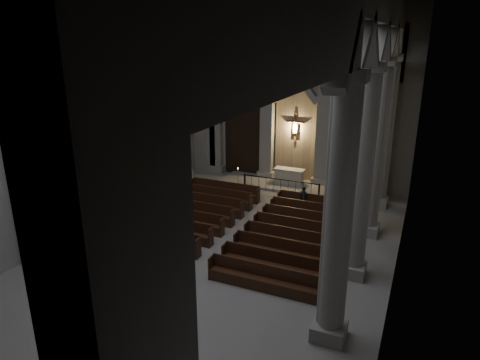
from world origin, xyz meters
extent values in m
plane|color=gray|center=(0.00, 0.00, 0.00)|extent=(24.00, 24.00, 0.00)
cube|color=gray|center=(0.00, 12.00, 6.00)|extent=(14.00, 0.10, 12.00)
cube|color=gray|center=(-7.00, 0.00, 6.00)|extent=(0.10, 24.00, 12.00)
cube|color=gray|center=(7.00, 0.00, 6.00)|extent=(0.10, 24.00, 12.00)
cube|color=gray|center=(-5.40, 11.50, 3.20)|extent=(0.80, 0.50, 6.40)
cube|color=gray|center=(-5.40, 11.50, 0.25)|extent=(1.05, 0.70, 0.50)
cube|color=gray|center=(-5.40, 11.50, 5.35)|extent=(1.00, 0.65, 0.35)
cube|color=gray|center=(-1.80, 11.50, 3.20)|extent=(0.80, 0.50, 6.40)
cube|color=gray|center=(-1.80, 11.50, 0.25)|extent=(1.05, 0.70, 0.50)
cube|color=gray|center=(-1.80, 11.50, 5.35)|extent=(1.00, 0.65, 0.35)
cube|color=gray|center=(1.80, 11.50, 3.20)|extent=(0.80, 0.50, 6.40)
cube|color=gray|center=(1.80, 11.50, 0.25)|extent=(1.05, 0.70, 0.50)
cube|color=gray|center=(1.80, 11.50, 5.35)|extent=(1.00, 0.65, 0.35)
cube|color=gray|center=(5.40, 11.50, 3.20)|extent=(0.80, 0.50, 6.40)
cube|color=gray|center=(5.40, 11.50, 0.25)|extent=(1.05, 0.70, 0.50)
cube|color=gray|center=(5.40, 11.50, 5.35)|extent=(1.00, 0.65, 0.35)
cube|color=black|center=(-3.60, 11.85, 3.50)|extent=(2.60, 0.15, 7.00)
cube|color=tan|center=(0.00, 11.85, 3.50)|extent=(2.60, 0.15, 7.00)
cube|color=black|center=(3.60, 11.85, 3.50)|extent=(2.60, 0.15, 7.00)
cube|color=black|center=(0.00, 11.50, 8.00)|extent=(12.00, 0.50, 3.00)
cube|color=gray|center=(-6.20, 11.50, 4.50)|extent=(1.60, 0.50, 9.00)
cube|color=gray|center=(6.20, 11.50, 4.50)|extent=(1.60, 0.50, 9.00)
cube|color=gray|center=(0.00, 11.50, 10.50)|extent=(14.00, 0.50, 3.00)
plane|color=#EABA69|center=(0.00, 11.82, 3.50)|extent=(1.50, 0.00, 1.50)
cube|color=brown|center=(0.00, 11.73, 3.50)|extent=(0.13, 0.08, 1.80)
cube|color=brown|center=(0.00, 11.73, 3.85)|extent=(1.10, 0.08, 0.13)
cube|color=tan|center=(0.00, 11.67, 3.45)|extent=(0.26, 0.10, 0.60)
sphere|color=tan|center=(0.00, 11.67, 3.85)|extent=(0.17, 0.17, 0.17)
cylinder|color=tan|center=(-0.26, 11.67, 3.82)|extent=(0.45, 0.08, 0.08)
cylinder|color=tan|center=(0.26, 11.67, 3.82)|extent=(0.45, 0.08, 0.08)
cube|color=gray|center=(5.50, 9.50, 0.25)|extent=(1.00, 1.00, 0.50)
cylinder|color=gray|center=(5.50, 9.50, 4.00)|extent=(0.70, 0.70, 7.50)
cube|color=gray|center=(5.50, 9.50, 7.85)|extent=(0.95, 0.95, 0.35)
cube|color=gray|center=(5.50, 5.50, 0.25)|extent=(1.00, 1.00, 0.50)
cylinder|color=gray|center=(5.50, 5.50, 4.00)|extent=(0.70, 0.70, 7.50)
cube|color=gray|center=(5.50, 5.50, 7.85)|extent=(0.95, 0.95, 0.35)
cube|color=gray|center=(5.50, 1.50, 0.25)|extent=(1.00, 1.00, 0.50)
cylinder|color=gray|center=(5.50, 1.50, 4.00)|extent=(0.70, 0.70, 7.50)
cube|color=gray|center=(5.50, 1.50, 7.85)|extent=(0.95, 0.95, 0.35)
cube|color=gray|center=(5.50, -2.50, 0.25)|extent=(1.00, 1.00, 0.50)
cylinder|color=gray|center=(5.50, -2.50, 4.00)|extent=(0.70, 0.70, 7.50)
cube|color=gray|center=(5.50, -2.50, 7.85)|extent=(0.95, 0.95, 0.35)
cube|color=gray|center=(5.50, 11.40, 4.60)|extent=(0.55, 1.20, 9.20)
cube|color=gray|center=(-6.75, 9.50, 0.25)|extent=(0.60, 1.00, 0.50)
cube|color=gray|center=(-6.75, 9.50, 4.00)|extent=(0.50, 0.80, 7.50)
cube|color=gray|center=(-6.75, 9.50, 7.85)|extent=(0.60, 1.00, 0.35)
cube|color=gray|center=(-6.75, 5.50, 0.25)|extent=(0.60, 1.00, 0.50)
cube|color=gray|center=(-6.75, 5.50, 4.00)|extent=(0.50, 0.80, 7.50)
cube|color=gray|center=(-6.75, 5.50, 7.85)|extent=(0.60, 1.00, 0.35)
cube|color=gray|center=(-6.75, 1.50, 0.25)|extent=(0.60, 1.00, 0.50)
cube|color=gray|center=(-6.75, 1.50, 4.00)|extent=(0.50, 0.80, 7.50)
cube|color=gray|center=(-6.75, 1.50, 7.85)|extent=(0.60, 1.00, 0.35)
cube|color=gray|center=(-6.75, -2.50, 0.25)|extent=(0.60, 1.00, 0.50)
cube|color=gray|center=(-6.75, -2.50, 4.00)|extent=(0.50, 0.80, 7.50)
cube|color=gray|center=(-6.75, -2.50, 7.85)|extent=(0.60, 1.00, 0.35)
cube|color=gray|center=(0.00, 10.60, 0.07)|extent=(8.50, 2.60, 0.15)
cube|color=#BBB3A4|center=(0.01, 10.74, 0.60)|extent=(1.71, 0.66, 0.90)
cube|color=silver|center=(0.01, 10.74, 1.07)|extent=(1.85, 0.74, 0.04)
cube|color=black|center=(0.00, 9.13, 0.88)|extent=(4.61, 0.05, 0.05)
cube|color=black|center=(-2.30, 9.13, 0.46)|extent=(0.09, 0.09, 0.92)
cube|color=black|center=(2.30, 9.13, 0.46)|extent=(0.09, 0.09, 0.92)
cylinder|color=black|center=(-1.84, 9.13, 0.43)|extent=(0.02, 0.02, 0.85)
cylinder|color=black|center=(-1.38, 9.13, 0.43)|extent=(0.02, 0.02, 0.85)
cylinder|color=black|center=(-0.92, 9.13, 0.43)|extent=(0.02, 0.02, 0.85)
cylinder|color=black|center=(-0.46, 9.13, 0.43)|extent=(0.02, 0.02, 0.85)
cylinder|color=black|center=(0.00, 9.13, 0.43)|extent=(0.02, 0.02, 0.85)
cylinder|color=black|center=(0.46, 9.13, 0.43)|extent=(0.02, 0.02, 0.85)
cylinder|color=black|center=(0.92, 9.13, 0.43)|extent=(0.02, 0.02, 0.85)
cylinder|color=black|center=(1.38, 9.13, 0.43)|extent=(0.02, 0.02, 0.85)
cylinder|color=black|center=(1.84, 9.13, 0.43)|extent=(0.02, 0.02, 0.85)
cylinder|color=#B28536|center=(-2.70, 9.00, 0.02)|extent=(0.22, 0.22, 0.05)
cylinder|color=#B28536|center=(-2.70, 9.00, 0.55)|extent=(0.03, 0.03, 1.05)
cylinder|color=#B28536|center=(-2.70, 9.00, 1.07)|extent=(0.11, 0.11, 0.02)
cylinder|color=beige|center=(-2.70, 9.00, 1.17)|extent=(0.04, 0.04, 0.18)
sphere|color=#FFC459|center=(-2.70, 9.00, 1.28)|extent=(0.04, 0.04, 0.04)
cylinder|color=#B28536|center=(3.06, 9.75, 0.02)|extent=(0.21, 0.21, 0.04)
cylinder|color=#B28536|center=(3.06, 9.75, 0.53)|extent=(0.03, 0.03, 1.02)
cylinder|color=#B28536|center=(3.06, 9.75, 1.04)|extent=(0.11, 0.11, 0.02)
cylinder|color=beige|center=(3.06, 9.75, 1.13)|extent=(0.04, 0.04, 0.18)
sphere|color=#FFC459|center=(3.06, 9.75, 1.24)|extent=(0.04, 0.04, 0.04)
cube|color=black|center=(-2.70, 7.10, 0.22)|extent=(4.19, 0.40, 0.45)
cube|color=black|center=(-2.70, 7.29, 0.70)|extent=(4.19, 0.07, 0.50)
cube|color=black|center=(-4.79, 7.10, 0.45)|extent=(0.06, 0.45, 0.90)
cube|color=black|center=(-0.61, 7.10, 0.45)|extent=(0.06, 0.45, 0.90)
cube|color=black|center=(2.70, 7.10, 0.22)|extent=(4.19, 0.40, 0.45)
cube|color=black|center=(2.70, 7.29, 0.70)|extent=(4.19, 0.07, 0.50)
cube|color=black|center=(0.61, 7.10, 0.45)|extent=(0.06, 0.45, 0.90)
cube|color=black|center=(4.79, 7.10, 0.45)|extent=(0.06, 0.45, 0.90)
cube|color=black|center=(-2.70, 5.96, 0.22)|extent=(4.19, 0.40, 0.45)
cube|color=black|center=(-2.70, 6.15, 0.70)|extent=(4.19, 0.07, 0.50)
cube|color=black|center=(-4.79, 5.96, 0.45)|extent=(0.06, 0.45, 0.90)
cube|color=black|center=(-0.61, 5.96, 0.45)|extent=(0.06, 0.45, 0.90)
cube|color=black|center=(2.70, 5.96, 0.22)|extent=(4.19, 0.40, 0.45)
cube|color=black|center=(2.70, 6.15, 0.70)|extent=(4.19, 0.07, 0.50)
cube|color=black|center=(0.61, 5.96, 0.45)|extent=(0.06, 0.45, 0.90)
cube|color=black|center=(4.79, 5.96, 0.45)|extent=(0.06, 0.45, 0.90)
cube|color=black|center=(-2.70, 4.82, 0.22)|extent=(4.19, 0.40, 0.45)
cube|color=black|center=(-2.70, 5.01, 0.70)|extent=(4.19, 0.07, 0.50)
cube|color=black|center=(-4.79, 4.82, 0.45)|extent=(0.06, 0.45, 0.90)
cube|color=black|center=(-0.61, 4.82, 0.45)|extent=(0.06, 0.45, 0.90)
cube|color=black|center=(2.70, 4.82, 0.22)|extent=(4.19, 0.40, 0.45)
cube|color=black|center=(2.70, 5.01, 0.70)|extent=(4.19, 0.07, 0.50)
cube|color=black|center=(0.61, 4.82, 0.45)|extent=(0.06, 0.45, 0.90)
cube|color=black|center=(4.79, 4.82, 0.45)|extent=(0.06, 0.45, 0.90)
cube|color=black|center=(-2.70, 3.68, 0.22)|extent=(4.19, 0.40, 0.45)
cube|color=black|center=(-2.70, 3.87, 0.70)|extent=(4.19, 0.07, 0.50)
cube|color=black|center=(-4.79, 3.68, 0.45)|extent=(0.06, 0.45, 0.90)
cube|color=black|center=(-0.61, 3.68, 0.45)|extent=(0.06, 0.45, 0.90)
cube|color=black|center=(2.70, 3.68, 0.22)|extent=(4.19, 0.40, 0.45)
cube|color=black|center=(2.70, 3.87, 0.70)|extent=(4.19, 0.07, 0.50)
cube|color=black|center=(0.61, 3.68, 0.45)|extent=(0.06, 0.45, 0.90)
cube|color=black|center=(4.79, 3.68, 0.45)|extent=(0.06, 0.45, 0.90)
cube|color=black|center=(-2.70, 2.55, 0.22)|extent=(4.19, 0.40, 0.45)
cube|color=black|center=(-2.70, 2.74, 0.70)|extent=(4.19, 0.07, 0.50)
cube|color=black|center=(-4.79, 2.55, 0.45)|extent=(0.06, 0.45, 0.90)
cube|color=black|center=(-0.61, 2.55, 0.45)|extent=(0.06, 0.45, 0.90)
cube|color=black|center=(2.70, 2.55, 0.22)|extent=(4.19, 0.40, 0.45)
cube|color=black|center=(2.70, 2.74, 0.70)|extent=(4.19, 0.07, 0.50)
cube|color=black|center=(0.61, 2.55, 0.45)|extent=(0.06, 0.45, 0.90)
cube|color=black|center=(4.79, 2.55, 0.45)|extent=(0.06, 0.45, 0.90)
cube|color=black|center=(-2.70, 1.41, 0.22)|extent=(4.19, 0.40, 0.45)
cube|color=black|center=(-2.70, 1.60, 0.70)|extent=(4.19, 0.07, 0.50)
cube|color=black|center=(-4.79, 1.41, 0.45)|extent=(0.06, 0.45, 0.90)
cube|color=black|center=(-0.61, 1.41, 0.45)|extent=(0.06, 0.45, 0.90)
cube|color=black|center=(2.70, 1.41, 0.22)|extent=(4.19, 0.40, 0.45)
cube|color=black|center=(2.70, 1.60, 0.70)|extent=(4.19, 0.07, 0.50)
cube|color=black|center=(0.61, 1.41, 0.45)|extent=(0.06, 0.45, 0.90)
cube|color=black|center=(4.79, 1.41, 0.45)|extent=(0.06, 0.45, 0.90)
cube|color=black|center=(-2.70, 0.27, 0.22)|extent=(4.19, 0.40, 0.45)
cube|color=black|center=(-2.70, 0.46, 0.70)|extent=(4.19, 0.07, 0.50)
cube|color=black|center=(-4.79, 0.27, 0.45)|extent=(0.06, 0.45, 0.90)
cube|color=black|center=(-0.61, 0.27, 0.45)|extent=(0.06, 0.45, 0.90)
cube|color=black|center=(2.70, 0.27, 0.22)|extent=(4.19, 0.40, 0.45)
cube|color=black|center=(2.70, 0.46, 0.70)|extent=(4.19, 0.07, 0.50)
cube|color=black|center=(0.61, 0.27, 0.45)|extent=(0.06, 0.45, 0.90)
cube|color=black|center=(4.79, 0.27, 0.45)|extent=(0.06, 0.45, 0.90)
cube|color=black|center=(-2.70, -0.87, 0.22)|extent=(4.19, 0.40, 0.45)
cube|color=black|center=(-2.70, -0.68, 0.70)|extent=(4.19, 0.07, 0.50)
cube|color=black|center=(-4.79, -0.87, 0.45)|extent=(0.06, 0.45, 0.90)
cube|color=black|center=(-0.61, -0.87, 0.45)|extent=(0.06, 0.45, 0.90)
cube|color=black|center=(2.70, -0.87, 0.22)|extent=(4.19, 0.40, 0.45)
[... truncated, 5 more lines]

